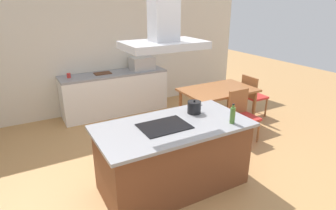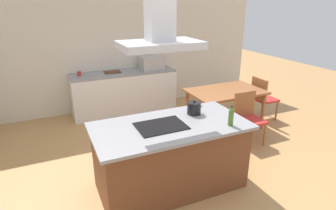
{
  "view_description": "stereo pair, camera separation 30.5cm",
  "coord_description": "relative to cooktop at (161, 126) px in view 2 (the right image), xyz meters",
  "views": [
    {
      "loc": [
        -1.61,
        -2.74,
        2.36
      ],
      "look_at": [
        0.15,
        0.4,
        1.0
      ],
      "focal_mm": 29.96,
      "sensor_mm": 36.0,
      "label": 1
    },
    {
      "loc": [
        -1.33,
        -2.88,
        2.36
      ],
      "look_at": [
        0.15,
        0.4,
        1.0
      ],
      "focal_mm": 29.96,
      "sensor_mm": 36.0,
      "label": 2
    }
  ],
  "objects": [
    {
      "name": "chair_at_right_end",
      "position": [
        2.78,
        1.27,
        -0.4
      ],
      "size": [
        0.42,
        0.42,
        0.89
      ],
      "color": "red",
      "rests_on": "ground"
    },
    {
      "name": "countertop_microwave",
      "position": [
        1.0,
        2.88,
        0.13
      ],
      "size": [
        0.5,
        0.38,
        0.28
      ],
      "primitive_type": "cube",
      "color": "#B2AFAA",
      "rests_on": "back_counter"
    },
    {
      "name": "olive_oil_bottle",
      "position": [
        0.8,
        -0.32,
        0.1
      ],
      "size": [
        0.06,
        0.06,
        0.26
      ],
      "color": "#47722D",
      "rests_on": "kitchen_island"
    },
    {
      "name": "ground",
      "position": [
        0.13,
        1.5,
        -0.91
      ],
      "size": [
        16.0,
        16.0,
        0.0
      ],
      "primitive_type": "plane",
      "color": "tan"
    },
    {
      "name": "chair_facing_island",
      "position": [
        1.87,
        0.6,
        -0.4
      ],
      "size": [
        0.42,
        0.42,
        0.89
      ],
      "color": "red",
      "rests_on": "ground"
    },
    {
      "name": "tea_kettle",
      "position": [
        0.57,
        0.19,
        0.08
      ],
      "size": [
        0.24,
        0.19,
        0.19
      ],
      "color": "black",
      "rests_on": "kitchen_island"
    },
    {
      "name": "cutting_board",
      "position": [
        0.12,
        2.93,
        0.0
      ],
      "size": [
        0.34,
        0.24,
        0.02
      ],
      "primitive_type": "cube",
      "color": "#59331E",
      "rests_on": "back_counter"
    },
    {
      "name": "range_hood",
      "position": [
        0.0,
        0.0,
        1.2
      ],
      "size": [
        0.9,
        0.55,
        0.78
      ],
      "color": "#ADADB2"
    },
    {
      "name": "wall_back",
      "position": [
        0.13,
        3.25,
        0.44
      ],
      "size": [
        7.2,
        0.1,
        2.7
      ],
      "primitive_type": "cube",
      "color": "beige",
      "rests_on": "ground"
    },
    {
      "name": "coffee_mug_red",
      "position": [
        -0.57,
        2.94,
        0.04
      ],
      "size": [
        0.08,
        0.08,
        0.09
      ],
      "primitive_type": "cylinder",
      "color": "red",
      "rests_on": "back_counter"
    },
    {
      "name": "cooktop",
      "position": [
        0.0,
        0.0,
        0.0
      ],
      "size": [
        0.6,
        0.44,
        0.01
      ],
      "primitive_type": "cube",
      "color": "black",
      "rests_on": "kitchen_island"
    },
    {
      "name": "kitchen_island",
      "position": [
        0.13,
        0.0,
        -0.45
      ],
      "size": [
        1.95,
        1.0,
        0.9
      ],
      "color": "brown",
      "rests_on": "ground"
    },
    {
      "name": "back_counter",
      "position": [
        0.34,
        2.88,
        -0.46
      ],
      "size": [
        2.25,
        0.62,
        0.9
      ],
      "color": "white",
      "rests_on": "ground"
    },
    {
      "name": "dining_table",
      "position": [
        1.87,
        1.27,
        -0.24
      ],
      "size": [
        1.4,
        0.9,
        0.75
      ],
      "color": "#995B33",
      "rests_on": "ground"
    }
  ]
}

